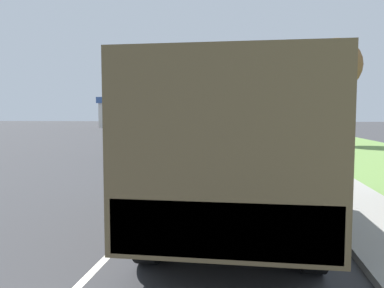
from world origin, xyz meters
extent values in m
plane|color=#38383A|center=(0.00, 40.00, 0.00)|extent=(180.00, 180.00, 0.00)
cube|color=silver|center=(0.00, 40.00, 0.00)|extent=(0.12, 120.00, 0.00)
cube|color=#9E9B93|center=(4.50, 40.00, 0.06)|extent=(1.80, 120.00, 0.12)
cube|color=#6B9347|center=(8.90, 40.00, 0.01)|extent=(7.00, 120.00, 0.02)
cube|color=#545B3D|center=(1.79, 12.07, 1.57)|extent=(2.53, 2.10, 2.00)
cube|color=brown|center=(1.79, 8.33, 1.70)|extent=(2.53, 5.39, 2.26)
cube|color=#545B3D|center=(1.79, 5.68, 0.92)|extent=(2.40, 0.10, 0.60)
cube|color=red|center=(0.84, 5.66, 1.12)|extent=(0.12, 0.06, 0.12)
cube|color=red|center=(2.74, 5.66, 1.12)|extent=(0.12, 0.06, 0.12)
cylinder|color=black|center=(0.68, 11.97, 0.54)|extent=(0.30, 1.08, 1.08)
cylinder|color=black|center=(2.91, 11.97, 0.54)|extent=(0.30, 1.08, 1.08)
cylinder|color=black|center=(0.68, 6.98, 0.54)|extent=(0.30, 1.08, 1.08)
cylinder|color=black|center=(2.91, 6.98, 0.54)|extent=(0.30, 1.08, 1.08)
cylinder|color=black|center=(0.68, 8.60, 0.54)|extent=(0.30, 1.08, 1.08)
cylinder|color=black|center=(2.91, 8.60, 0.54)|extent=(0.30, 1.08, 1.08)
cube|color=black|center=(-2.04, 19.48, 0.57)|extent=(1.88, 4.02, 0.78)
cube|color=black|center=(-2.04, 19.56, 1.35)|extent=(1.65, 1.81, 0.79)
cylinder|color=black|center=(-2.88, 20.77, 0.32)|extent=(0.20, 0.64, 0.64)
cylinder|color=black|center=(-1.20, 20.77, 0.32)|extent=(0.20, 0.64, 0.64)
cylinder|color=black|center=(-2.88, 18.19, 0.32)|extent=(0.20, 0.64, 0.64)
cylinder|color=black|center=(-1.20, 18.19, 0.32)|extent=(0.20, 0.64, 0.64)
cube|color=maroon|center=(-1.73, 27.72, 0.51)|extent=(1.95, 4.83, 0.67)
cube|color=black|center=(-1.73, 27.81, 1.19)|extent=(1.72, 2.17, 0.69)
cylinder|color=black|center=(-2.60, 29.26, 0.32)|extent=(0.20, 0.64, 0.64)
cylinder|color=black|center=(-0.85, 29.26, 0.32)|extent=(0.20, 0.64, 0.64)
cylinder|color=black|center=(-2.60, 26.17, 0.32)|extent=(0.20, 0.64, 0.64)
cylinder|color=black|center=(-0.85, 26.17, 0.32)|extent=(0.20, 0.64, 0.64)
cylinder|color=#4C3D2D|center=(8.01, 29.17, 2.28)|extent=(0.39, 0.39, 4.52)
sphere|color=brown|center=(8.01, 29.17, 5.55)|extent=(3.67, 3.67, 3.67)
cube|color=beige|center=(-15.66, 70.30, 2.12)|extent=(15.89, 11.86, 4.24)
cube|color=#385693|center=(-15.66, 70.30, 4.76)|extent=(16.53, 12.33, 1.06)
camera|label=1|loc=(2.02, 1.87, 2.10)|focal=35.00mm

